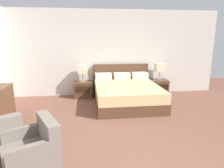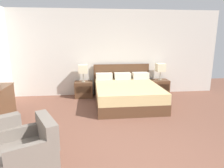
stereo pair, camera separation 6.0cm
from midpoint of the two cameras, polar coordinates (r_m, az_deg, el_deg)
The scene contains 8 objects.
ground_plane at distance 3.14m, azimuth 6.37°, elevation -22.86°, with size 11.77×11.77×0.00m, color brown.
wall_back at distance 6.46m, azimuth -1.57°, elevation 8.80°, with size 7.23×0.06×2.68m, color beige.
bed at distance 5.67m, azimuth 3.81°, elevation -2.61°, with size 1.80×2.08×1.00m.
nightstand_left at distance 6.31m, azimuth -8.53°, elevation -1.56°, with size 0.55×0.43×0.49m.
nightstand_right at distance 6.71m, azimuth 12.93°, elevation -0.86°, with size 0.55×0.43×0.49m.
table_lamp_left at distance 6.18m, azimuth -8.74°, elevation 4.22°, with size 0.27×0.27×0.53m.
table_lamp_right at distance 6.59m, azimuth 13.22°, elevation 4.57°, with size 0.27×0.27×0.53m.
armchair_companion at distance 3.11m, azimuth -22.13°, elevation -17.95°, with size 0.91×0.91×0.76m.
Camera 1 is at (-0.66, -2.45, 1.85)m, focal length 32.00 mm.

